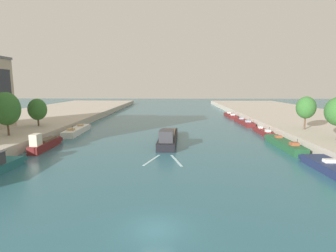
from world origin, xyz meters
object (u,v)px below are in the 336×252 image
object	(u,v)px
moored_boat_left_midway	(77,130)
moored_boat_right_far	(244,122)
tree_left_third	(6,109)
moored_boat_right_upstream	(284,144)
moored_boat_left_near	(45,144)
moored_boat_right_end	(230,115)
barge_midriver	(168,137)
tree_left_nearest	(37,109)
moored_boat_right_midway	(263,132)
tree_right_distant	(306,108)

from	to	relation	value
moored_boat_left_midway	moored_boat_right_far	size ratio (longest dim) A/B	0.97
moored_boat_left_midway	tree_left_third	world-z (taller)	tree_left_third
moored_boat_left_midway	moored_boat_right_upstream	size ratio (longest dim) A/B	1.00
moored_boat_right_far	tree_left_third	xyz separation A→B (m)	(-50.29, -28.14, 6.16)
moored_boat_left_near	moored_boat_right_end	world-z (taller)	moored_boat_left_near
barge_midriver	moored_boat_right_end	bearing A→B (deg)	63.70
moored_boat_right_end	tree_left_nearest	world-z (taller)	tree_left_nearest
moored_boat_right_upstream	moored_boat_left_near	bearing A→B (deg)	-176.78
tree_left_third	barge_midriver	bearing A→B (deg)	5.77
barge_midriver	moored_boat_right_far	bearing A→B (deg)	50.14
tree_left_third	moored_boat_right_end	bearing A→B (deg)	41.85
moored_boat_right_upstream	moored_boat_right_midway	world-z (taller)	moored_boat_right_upstream
tree_right_distant	moored_boat_right_far	bearing A→B (deg)	109.99
moored_boat_right_midway	tree_left_nearest	world-z (taller)	tree_left_nearest
tree_left_nearest	tree_right_distant	size ratio (longest dim) A/B	0.90
tree_right_distant	moored_boat_right_end	bearing A→B (deg)	101.86
moored_boat_right_midway	moored_boat_right_end	bearing A→B (deg)	91.07
moored_boat_left_near	moored_boat_right_midway	size ratio (longest dim) A/B	0.96
tree_left_third	tree_right_distant	size ratio (longest dim) A/B	1.16
moored_boat_left_midway	barge_midriver	bearing A→B (deg)	-23.85
moored_boat_left_near	moored_boat_right_end	size ratio (longest dim) A/B	0.78
moored_boat_left_near	moored_boat_right_far	distance (m)	52.45
tree_left_third	tree_left_nearest	bearing A→B (deg)	91.83
moored_boat_right_far	moored_boat_right_end	world-z (taller)	moored_boat_right_far
moored_boat_left_near	moored_boat_right_upstream	size ratio (longest dim) A/B	0.74
barge_midriver	tree_left_third	xyz separation A→B (m)	(-29.26, -2.96, 5.71)
barge_midriver	moored_boat_right_upstream	world-z (taller)	barge_midriver
moored_boat_left_near	moored_boat_right_midway	distance (m)	45.07
barge_midriver	moored_boat_right_upstream	xyz separation A→B (m)	(20.67, -3.70, -0.35)
moored_boat_right_upstream	moored_boat_right_end	size ratio (longest dim) A/B	1.05
moored_boat_right_upstream	moored_boat_right_far	size ratio (longest dim) A/B	0.97
tree_left_nearest	moored_boat_right_upstream	bearing A→B (deg)	-13.68
moored_boat_right_far	tree_left_nearest	xyz separation A→B (m)	(-50.65, -16.64, 5.00)
moored_boat_right_end	moored_boat_left_near	bearing A→B (deg)	-131.14
barge_midriver	moored_boat_right_midway	distance (m)	23.21
tree_right_distant	moored_boat_right_midway	bearing A→B (deg)	149.00
moored_boat_left_midway	moored_boat_right_far	distance (m)	45.08
moored_boat_right_far	tree_left_third	bearing A→B (deg)	-150.77
moored_boat_left_midway	moored_boat_right_far	world-z (taller)	moored_boat_left_midway
moored_boat_right_end	tree_left_third	xyz separation A→B (m)	(-49.90, -44.69, 6.17)
moored_boat_left_near	tree_right_distant	xyz separation A→B (m)	(49.45, 11.15, 5.39)
moored_boat_right_upstream	tree_left_nearest	world-z (taller)	tree_left_nearest
moored_boat_left_near	tree_left_nearest	size ratio (longest dim) A/B	1.66
tree_left_third	tree_left_nearest	size ratio (longest dim) A/B	1.29
moored_boat_left_near	moored_boat_right_midway	bearing A→B (deg)	19.99
barge_midriver	tree_right_distant	size ratio (longest dim) A/B	2.68
moored_boat_left_midway	tree_left_nearest	world-z (taller)	tree_left_nearest
moored_boat_right_upstream	moored_boat_right_midway	distance (m)	13.07
moored_boat_right_end	tree_left_third	world-z (taller)	tree_left_third
barge_midriver	tree_left_third	size ratio (longest dim) A/B	2.31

